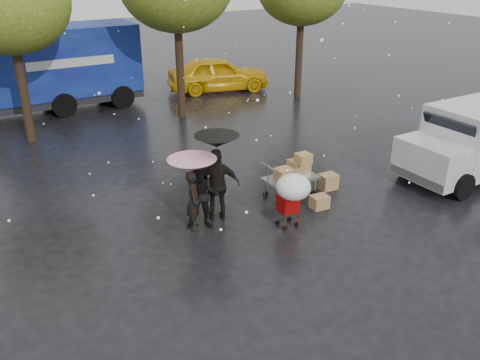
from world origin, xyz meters
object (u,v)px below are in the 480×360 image
shopping_cart (293,190)px  white_van (479,138)px  yellow_taxi (218,74)px  person_pink (194,200)px  person_black (218,185)px  blue_truck (45,70)px  vendor_cart (293,172)px

shopping_cart → white_van: bearing=-1.1°
yellow_taxi → white_van: bearing=-157.6°
person_pink → person_black: person_black is taller
person_black → shopping_cart: bearing=154.9°
blue_truck → person_pink: bearing=-86.5°
vendor_cart → shopping_cart: size_ratio=1.04×
vendor_cart → blue_truck: (-3.94, 12.14, 1.03)m
vendor_cart → yellow_taxi: bearing=71.0°
yellow_taxi → person_black: bearing=166.0°
person_black → yellow_taxi: (6.40, 11.62, -0.11)m
person_black → blue_truck: size_ratio=0.23×
shopping_cart → person_black: bearing=132.8°
vendor_cart → white_van: 5.95m
person_pink → vendor_cart: 3.18m
white_van → yellow_taxi: size_ratio=1.00×
white_van → vendor_cart: bearing=164.1°
blue_truck → yellow_taxi: 7.98m
person_pink → shopping_cart: bearing=-96.2°
person_black → vendor_cart: size_ratio=1.25×
white_van → yellow_taxi: bearing=97.5°
shopping_cart → blue_truck: 13.93m
person_pink → person_black: 0.78m
vendor_cart → blue_truck: size_ratio=0.18×
white_van → blue_truck: (-9.64, 13.76, 0.60)m
person_pink → vendor_cart: (3.18, 0.24, -0.04)m
vendor_cart → white_van: bearing=-15.9°
vendor_cart → shopping_cart: bearing=-127.4°
blue_truck → shopping_cart: bearing=-78.4°
white_van → yellow_taxi: (-1.74, 13.15, -0.32)m
vendor_cart → person_black: bearing=-177.7°
person_pink → white_van: 9.00m
shopping_cart → yellow_taxi: (5.11, 13.02, -0.23)m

